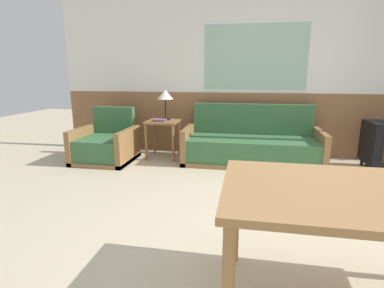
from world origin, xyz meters
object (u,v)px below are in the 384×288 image
(side_table, at_px, (163,128))
(table_lamp, at_px, (165,96))
(couch, at_px, (251,147))
(armchair, at_px, (106,146))

(side_table, distance_m, table_lamp, 0.50)
(couch, xyz_separation_m, armchair, (-2.19, -0.29, -0.01))
(couch, distance_m, armchair, 2.21)
(armchair, bearing_deg, side_table, 18.32)
(armchair, xyz_separation_m, side_table, (0.81, 0.35, 0.25))
(couch, bearing_deg, table_lamp, 173.92)
(armchair, bearing_deg, table_lamp, 22.54)
(side_table, bearing_deg, couch, -2.44)
(side_table, height_order, table_lamp, table_lamp)
(couch, height_order, side_table, couch)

